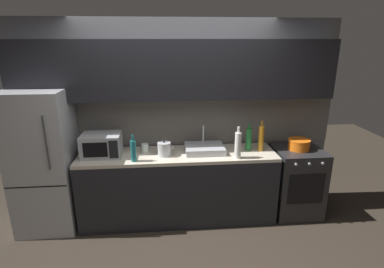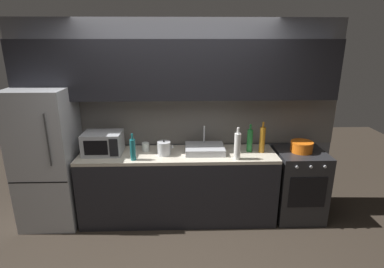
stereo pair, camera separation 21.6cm
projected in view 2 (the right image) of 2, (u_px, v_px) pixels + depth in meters
name	position (u px, v px, depth m)	size (l,w,h in m)	color
ground_plane	(178.00, 265.00, 3.18)	(10.00, 10.00, 0.00)	#2D261E
back_wall	(177.00, 97.00, 3.86)	(4.17, 0.44, 2.50)	slate
counter_run	(178.00, 186.00, 3.91)	(2.43, 0.60, 0.90)	black
refrigerator	(48.00, 158.00, 3.74)	(0.68, 0.69, 1.72)	#ADAFB5
oven_range	(298.00, 184.00, 3.95)	(0.60, 0.62, 0.90)	#232326
microwave	(103.00, 143.00, 3.72)	(0.46, 0.35, 0.27)	#A8AAAF
sink_basin	(205.00, 149.00, 3.80)	(0.48, 0.38, 0.30)	#ADAFB5
kettle	(164.00, 148.00, 3.69)	(0.20, 0.16, 0.19)	#B7BABF
wine_bottle_amber	(262.00, 140.00, 3.75)	(0.07, 0.07, 0.39)	#B27019
wine_bottle_teal	(133.00, 149.00, 3.52)	(0.07, 0.07, 0.32)	#19666B
wine_bottle_green	(250.00, 140.00, 3.79)	(0.07, 0.07, 0.35)	#1E6B2D
wine_bottle_white	(237.00, 146.00, 3.54)	(0.08, 0.08, 0.39)	silver
mug_clear	(146.00, 147.00, 3.83)	(0.09, 0.09, 0.11)	silver
cooking_pot	(302.00, 147.00, 3.80)	(0.27, 0.27, 0.14)	orange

